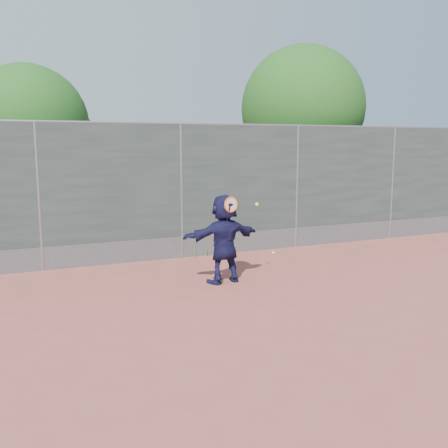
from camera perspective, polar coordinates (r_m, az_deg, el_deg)
name	(u,v)px	position (r m, az deg, el deg)	size (l,w,h in m)	color
ground	(251,302)	(8.32, 3.05, -8.84)	(80.00, 80.00, 0.00)	#9E4C42
player	(224,239)	(9.23, 0.00, -1.69)	(1.54, 0.49, 1.66)	#15163C
ball_ground	(273,253)	(11.77, 5.64, -3.30)	(0.07, 0.07, 0.07)	#E3FB37
fence	(181,188)	(11.19, -4.90, 4.09)	(20.00, 0.06, 3.03)	#38423D
swing_action	(233,205)	(9.00, 1.09, 2.13)	(0.73, 0.13, 0.51)	#E54A15
tree_right	(307,112)	(15.26, 9.47, 12.53)	(3.78, 3.60, 5.39)	#382314
tree_left	(35,129)	(13.64, -20.84, 10.15)	(3.15, 3.00, 4.53)	#382314
weed_clump	(196,252)	(11.40, -3.20, -3.17)	(0.68, 0.07, 0.30)	#387226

